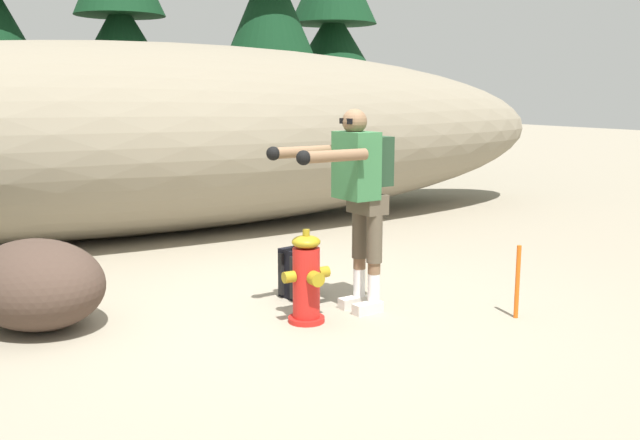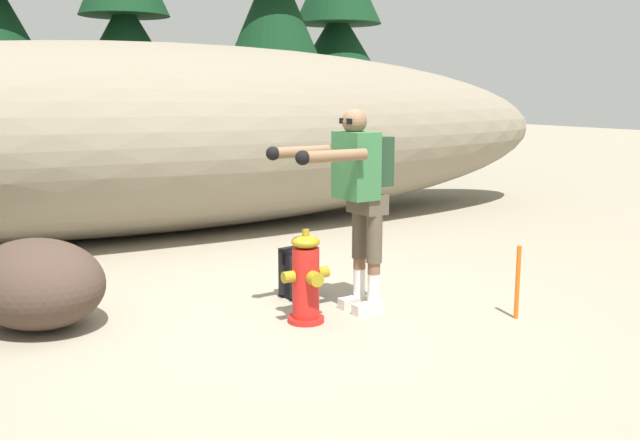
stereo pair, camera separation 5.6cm
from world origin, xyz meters
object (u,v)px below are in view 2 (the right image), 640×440
at_px(spare_backpack, 298,274).
at_px(boulder_small, 37,283).
at_px(fire_hydrant, 306,280).
at_px(survey_stake, 518,282).
at_px(utility_worker, 358,185).

bearing_deg(spare_backpack, boulder_small, 161.70).
distance_m(fire_hydrant, survey_stake, 1.70).
xyz_separation_m(utility_worker, boulder_small, (-2.36, 0.89, -0.72)).
xyz_separation_m(fire_hydrant, boulder_small, (-1.86, 0.93, 0.00)).
height_order(spare_backpack, survey_stake, survey_stake).
distance_m(fire_hydrant, boulder_small, 2.08).
relative_size(fire_hydrant, spare_backpack, 1.60).
height_order(fire_hydrant, spare_backpack, fire_hydrant).
bearing_deg(fire_hydrant, utility_worker, 4.18).
relative_size(spare_backpack, survey_stake, 0.78).
relative_size(fire_hydrant, boulder_small, 0.66).
height_order(utility_worker, spare_backpack, utility_worker).
xyz_separation_m(fire_hydrant, survey_stake, (1.52, -0.76, -0.05)).
distance_m(fire_hydrant, utility_worker, 0.88).
bearing_deg(utility_worker, fire_hydrant, 0.53).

